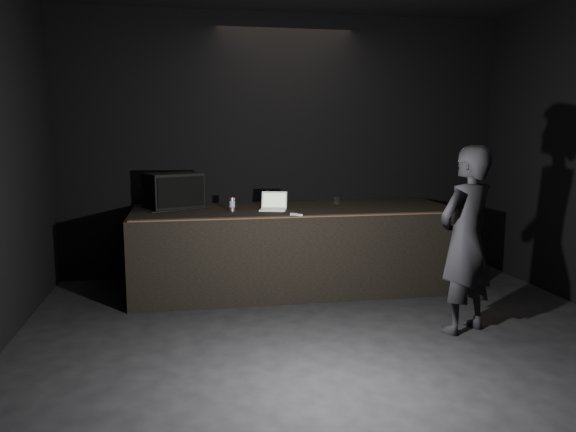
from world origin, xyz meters
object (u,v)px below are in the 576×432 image
(stage_riser, at_px, (296,248))
(beer_can, at_px, (232,204))
(person, at_px, (466,240))
(stage_monitor, at_px, (173,190))
(laptop, at_px, (274,205))

(stage_riser, height_order, beer_can, beer_can)
(beer_can, bearing_deg, person, -40.18)
(stage_monitor, bearing_deg, beer_can, -57.61)
(stage_riser, relative_size, beer_can, 24.54)
(beer_can, bearing_deg, stage_monitor, 146.51)
(person, bearing_deg, laptop, -72.94)
(stage_riser, bearing_deg, laptop, -163.82)
(stage_monitor, relative_size, person, 0.43)
(laptop, xyz_separation_m, beer_can, (-0.51, -0.03, 0.03))
(laptop, height_order, person, person)
(stage_riser, bearing_deg, beer_can, -172.07)
(stage_riser, distance_m, beer_can, 1.00)
(stage_monitor, relative_size, laptop, 2.07)
(stage_monitor, distance_m, laptop, 1.29)
(beer_can, height_order, person, person)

